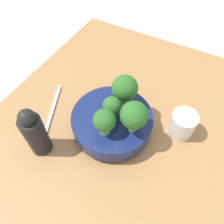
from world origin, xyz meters
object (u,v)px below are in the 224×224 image
cup (182,124)px  pepper_mill (35,133)px  bowl (112,122)px  fork (53,109)px

cup → pepper_mill: bearing=-54.1°
pepper_mill → cup: bearing=125.9°
bowl → pepper_mill: bearing=-44.2°
cup → fork: (0.11, -0.37, -0.03)m
fork → bowl: bearing=97.8°
bowl → pepper_mill: 0.21m
cup → pepper_mill: (0.23, -0.32, 0.04)m
bowl → cup: (-0.08, 0.18, 0.00)m
cup → fork: size_ratio=0.41×
cup → pepper_mill: pepper_mill is taller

